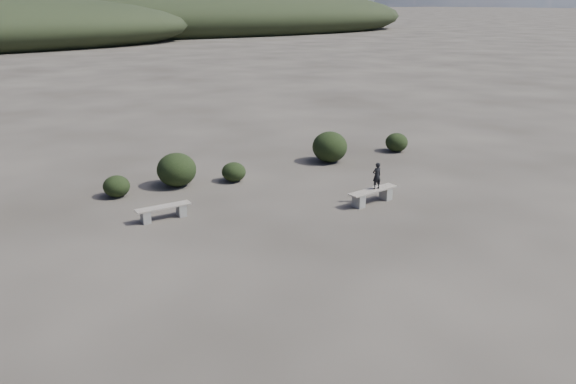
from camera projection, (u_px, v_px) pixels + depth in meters
ground at (366, 267)px, 14.61m from camera, size 1200.00×1200.00×0.00m
bench_left at (164, 211)px, 17.76m from camera, size 1.77×0.38×0.44m
bench_right at (373, 195)px, 19.18m from camera, size 1.99×0.62×0.49m
seated_person at (377, 176)px, 19.05m from camera, size 0.34×0.23×0.92m
shrub_a at (117, 186)px, 19.80m from camera, size 0.94×0.94×0.77m
shrub_b at (177, 170)px, 20.88m from camera, size 1.47×1.47×1.26m
shrub_c at (234, 172)px, 21.51m from camera, size 0.93×0.93×0.74m
shrub_d at (330, 147)px, 24.06m from camera, size 1.50×1.50×1.31m
shrub_e at (397, 142)px, 25.81m from camera, size 1.03×1.03×0.86m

